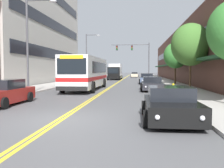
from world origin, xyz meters
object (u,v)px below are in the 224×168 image
Objects in this scene: car_red_parked_left_mid at (3,93)px; street_tree_right_mid at (191,45)px; street_lamp_left_near at (32,38)px; street_lamp_left_far at (88,53)px; fire_hydrant at (173,88)px; car_charcoal_parked_right_mid at (152,84)px; car_silver_parked_left_far at (94,78)px; box_truck at (115,72)px; car_slate_blue_parked_right_far at (147,79)px; city_bus at (87,72)px; car_black_parked_right_foreground at (170,105)px; traffic_signal_mast at (136,53)px; street_tree_right_far at (175,56)px; car_navy_parked_left_near at (86,79)px; car_champagne_moving_lead at (135,75)px.

car_red_parked_left_mid is 17.41m from street_tree_right_mid.
street_lamp_left_far is at bearing 90.11° from street_lamp_left_near.
street_lamp_left_far is at bearing 119.03° from fire_hydrant.
car_silver_parked_left_far is at bearing 115.91° from car_charcoal_parked_right_mid.
box_truck is (-5.87, 26.64, 0.99)m from car_charcoal_parked_right_mid.
car_slate_blue_parked_right_far reaches higher than fire_hydrant.
street_lamp_left_near is (-0.63, -23.35, 3.80)m from car_silver_parked_left_far.
city_bus is at bearing -79.28° from street_lamp_left_far.
car_silver_parked_left_far is at bearing 105.12° from car_black_parked_right_foreground.
box_truck is at bearing 85.42° from car_red_parked_left_mid.
street_lamp_left_far reaches higher than street_tree_right_mid.
car_black_parked_right_foreground reaches higher than fire_hydrant.
car_charcoal_parked_right_mid is 1.12× the size of car_slate_blue_parked_right_far.
car_silver_parked_left_far is at bearing -137.11° from traffic_signal_mast.
street_tree_right_far is (9.99, 9.11, 2.07)m from city_bus.
car_navy_parked_left_near is 0.90× the size of street_tree_right_far.
city_bus is 1.59× the size of traffic_signal_mast.
fire_hydrant is (10.26, -20.94, -0.11)m from car_silver_parked_left_far.
city_bus is 7.40m from street_lamp_left_near.
city_bus is at bearing 64.71° from street_lamp_left_near.
car_red_parked_left_mid reaches higher than car_silver_parked_left_far.
car_navy_parked_left_near is at bearing 125.24° from fire_hydrant.
traffic_signal_mast is (7.10, 6.60, 4.50)m from car_silver_parked_left_far.
street_tree_right_mid is at bearing -53.79° from car_silver_parked_left_far.
car_navy_parked_left_near is 16.79m from street_tree_right_mid.
fire_hydrant is at bearing -54.76° from car_navy_parked_left_near.
street_tree_right_far is 7.41× the size of fire_hydrant.
car_navy_parked_left_near is at bearing 88.08° from street_lamp_left_near.
car_red_parked_left_mid is at bearing -137.44° from street_tree_right_mid.
traffic_signal_mast is at bearing 78.60° from city_bus.
car_charcoal_parked_right_mid is at bearing -87.15° from car_champagne_moving_lead.
street_lamp_left_near reaches higher than fire_hydrant.
box_truck reaches higher than city_bus.
street_tree_right_mid is 5.97m from fire_hydrant.
box_truck is at bearing 104.04° from fire_hydrant.
city_bus reaches higher than car_black_parked_right_foreground.
traffic_signal_mast reaches higher than street_tree_right_mid.
fire_hydrant is (-2.14, -4.00, -3.87)m from street_tree_right_mid.
street_tree_right_mid is at bearing -82.05° from car_champagne_moving_lead.
box_truck is 1.16× the size of street_tree_right_mid.
city_bus is 12.21m from car_slate_blue_parked_right_far.
box_truck is at bearing 83.81° from street_lamp_left_near.
car_red_parked_left_mid is 13.73m from car_charcoal_parked_right_mid.
car_black_parked_right_foreground is at bearing -87.95° from car_champagne_moving_lead.
car_black_parked_right_foreground reaches higher than car_silver_parked_left_far.
car_champagne_moving_lead is 18.55m from traffic_signal_mast.
car_navy_parked_left_near reaches higher than car_charcoal_parked_right_mid.
car_champagne_moving_lead is (-2.12, 42.53, 0.02)m from car_charcoal_parked_right_mid.
fire_hydrant is at bearing -83.50° from car_slate_blue_parked_right_far.
car_slate_blue_parked_right_far is (6.31, 10.40, -1.11)m from city_bus.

